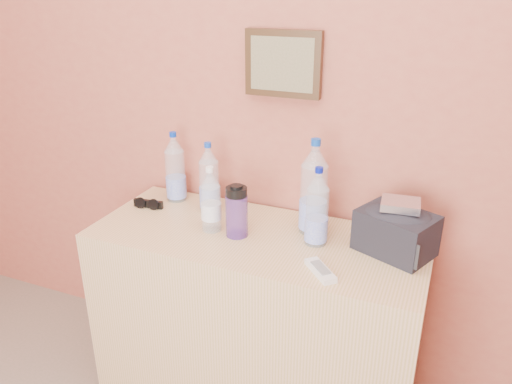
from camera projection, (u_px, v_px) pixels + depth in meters
picture_frame at (283, 64)px, 1.88m from camera, size 0.30×0.03×0.25m
dresser at (256, 321)px, 2.05m from camera, size 1.28×0.53×0.80m
pet_large_a at (175, 170)px, 2.16m from camera, size 0.08×0.08×0.31m
pet_large_b at (209, 181)px, 2.06m from camera, size 0.08×0.08×0.30m
pet_large_c at (314, 192)px, 1.87m from camera, size 0.10×0.10×0.37m
pet_large_d at (317, 211)px, 1.79m from camera, size 0.08×0.08×0.30m
pet_small at (211, 203)px, 1.90m from camera, size 0.07×0.07×0.26m
nalgene_bottle at (237, 211)px, 1.86m from camera, size 0.08×0.08×0.20m
sunglasses at (148, 204)px, 2.12m from camera, size 0.14×0.06×0.03m
ac_remote at (320, 271)px, 1.65m from camera, size 0.13×0.14×0.02m
toiletry_bag at (396, 230)px, 1.75m from camera, size 0.30×0.27×0.17m
foil_packet at (401, 204)px, 1.71m from camera, size 0.14×0.12×0.03m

